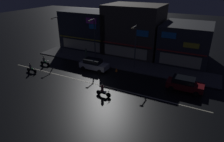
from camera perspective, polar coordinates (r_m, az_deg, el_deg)
name	(u,v)px	position (r m, az deg, el deg)	size (l,w,h in m)	color
ground_plane	(94,83)	(26.46, -5.25, -3.54)	(140.00, 140.00, 0.00)	black
lane_divider_stripe	(94,83)	(26.45, -5.25, -3.53)	(28.61, 0.16, 0.01)	beige
sidewalk_far	(119,63)	(32.73, 2.02, 2.28)	(30.11, 4.58, 0.14)	#4C4C4F
storefront_left_block	(134,30)	(36.97, 6.28, 11.64)	(9.74, 7.99, 8.69)	#4C443A
storefront_center_block	(89,30)	(40.43, -6.49, 11.60)	(10.30, 6.31, 7.17)	#2D333D
storefront_right_block	(186,42)	(35.58, 20.21, 7.67)	(7.63, 8.74, 6.10)	#383A3F
streetlamp_west	(58,32)	(37.37, -15.07, 10.66)	(0.44, 1.64, 6.57)	#47494C
streetlamp_mid	(94,35)	(33.66, -5.19, 10.04)	(0.44, 1.64, 6.67)	#47494C
streetlamp_east	(135,43)	(29.58, 6.53, 7.79)	(0.44, 1.64, 6.47)	#47494C
pedestrian_on_sidewalk	(86,53)	(34.72, -7.39, 5.03)	(0.33, 0.33, 1.83)	#4C664C
parked_car_near_kerb	(185,84)	(25.92, 19.95, -3.46)	(4.30, 1.98, 1.67)	maroon
parked_car_trailing	(94,64)	(30.22, -5.21, 1.92)	(4.30, 1.98, 1.67)	silver
motorcycle_lead	(103,91)	(23.31, -2.56, -5.76)	(1.90, 0.60, 1.52)	black
motorcycle_following	(31,68)	(31.57, -22.04, 0.70)	(1.90, 0.60, 1.52)	black
motorcycle_opposite_lane	(45,62)	(33.55, -18.66, 2.57)	(1.90, 0.60, 1.52)	black
traffic_cone	(116,70)	(29.72, 1.28, 0.38)	(0.36, 0.36, 0.55)	orange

